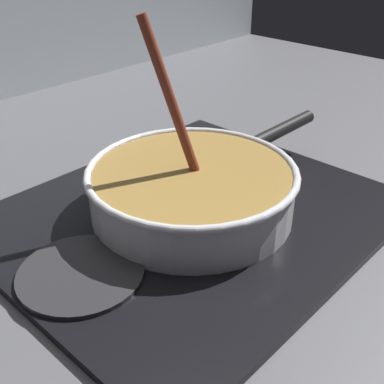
# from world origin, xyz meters

# --- Properties ---
(ground) EXTENTS (2.40, 1.60, 0.04)m
(ground) POSITION_xyz_m (0.00, 0.00, -0.02)
(ground) COLOR #4C4C51
(hob_plate) EXTENTS (0.56, 0.48, 0.01)m
(hob_plate) POSITION_xyz_m (0.15, 0.09, 0.01)
(hob_plate) COLOR black
(hob_plate) RESTS_ON ground
(burner_ring) EXTENTS (0.18, 0.18, 0.01)m
(burner_ring) POSITION_xyz_m (0.15, 0.09, 0.02)
(burner_ring) COLOR #592D0C
(burner_ring) RESTS_ON hob_plate
(spare_burner) EXTENTS (0.16, 0.16, 0.01)m
(spare_burner) POSITION_xyz_m (-0.05, 0.09, 0.01)
(spare_burner) COLOR #262628
(spare_burner) RESTS_ON hob_plate
(cooking_pan) EXTENTS (0.46, 0.31, 0.28)m
(cooking_pan) POSITION_xyz_m (0.15, 0.09, 0.05)
(cooking_pan) COLOR silver
(cooking_pan) RESTS_ON hob_plate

